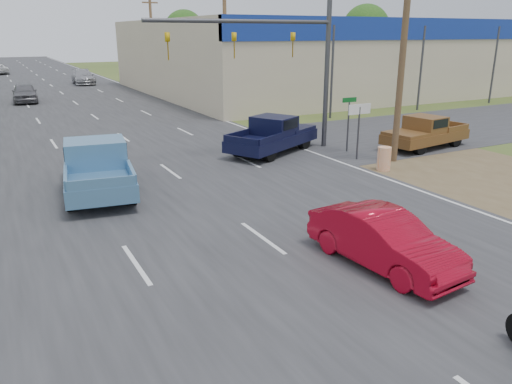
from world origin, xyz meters
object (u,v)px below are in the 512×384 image
navy_pickup (274,134)px  brown_pickup (424,132)px  distant_car_silver (83,77)px  blue_pickup (97,166)px  distant_car_grey (25,93)px  red_convertible (384,240)px

navy_pickup → brown_pickup: 7.57m
navy_pickup → distant_car_silver: bearing=156.0°
blue_pickup → distant_car_grey: (-0.39, 27.70, -0.18)m
red_convertible → navy_pickup: bearing=66.9°
blue_pickup → distant_car_silver: 41.69m
red_convertible → distant_car_grey: 37.65m
red_convertible → blue_pickup: 10.78m
blue_pickup → red_convertible: bearing=-54.5°
brown_pickup → distant_car_silver: bearing=4.2°
brown_pickup → navy_pickup: bearing=60.5°
brown_pickup → red_convertible: bearing=122.1°
red_convertible → distant_car_silver: distant_car_silver is taller
red_convertible → distant_car_grey: (-5.34, 37.27, 0.10)m
distant_car_grey → distant_car_silver: 15.17m
red_convertible → blue_pickup: (-4.95, 9.57, 0.28)m
red_convertible → brown_pickup: 14.27m
red_convertible → blue_pickup: size_ratio=0.69×
red_convertible → navy_pickup: size_ratio=0.74×
navy_pickup → distant_car_silver: size_ratio=1.04×
blue_pickup → distant_car_grey: size_ratio=1.30×
blue_pickup → brown_pickup: size_ratio=1.20×
blue_pickup → navy_pickup: size_ratio=1.08×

